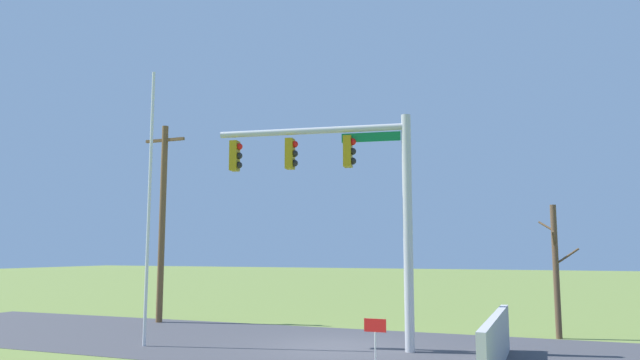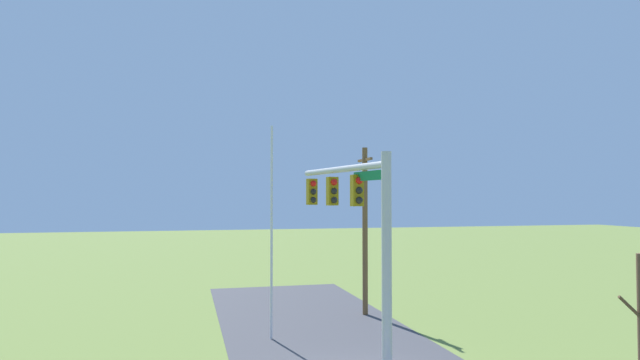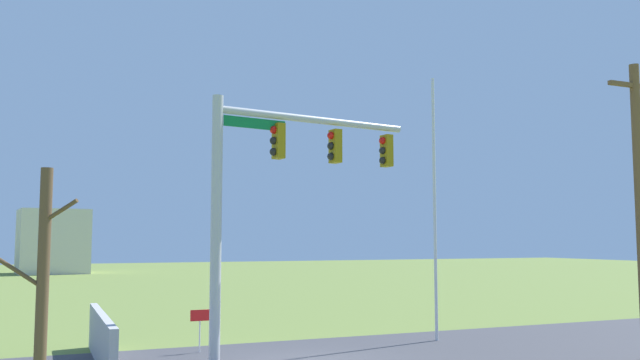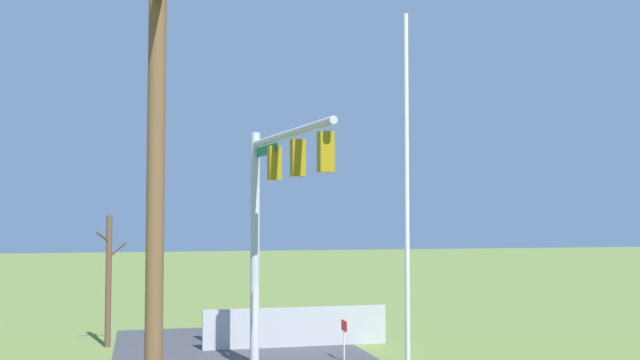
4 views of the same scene
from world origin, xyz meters
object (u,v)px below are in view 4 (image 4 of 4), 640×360
at_px(utility_pole, 155,225).
at_px(signal_mast, 274,199).
at_px(bare_tree, 109,279).
at_px(flagpole, 407,220).
at_px(open_sign, 344,331).

bearing_deg(utility_pole, signal_mast, -20.10).
xyz_separation_m(signal_mast, bare_tree, (5.70, 4.66, -2.61)).
height_order(utility_pole, bare_tree, utility_pole).
height_order(flagpole, open_sign, flagpole).
relative_size(signal_mast, bare_tree, 1.56).
bearing_deg(bare_tree, signal_mast, -140.76).
xyz_separation_m(signal_mast, open_sign, (1.45, -2.47, -3.99)).
distance_m(bare_tree, open_sign, 8.41).
relative_size(signal_mast, open_sign, 5.70).
height_order(signal_mast, flagpole, flagpole).
distance_m(signal_mast, bare_tree, 7.81).
bearing_deg(bare_tree, open_sign, -120.84).
bearing_deg(utility_pole, open_sign, -28.55).
xyz_separation_m(utility_pole, bare_tree, (15.11, 1.22, -1.95)).
bearing_deg(flagpole, utility_pole, 122.93).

